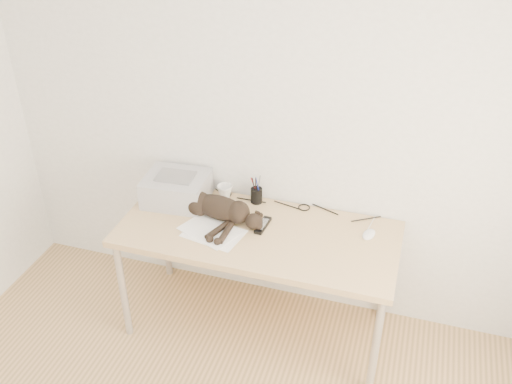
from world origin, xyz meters
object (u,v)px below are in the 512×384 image
(cat, at_px, (217,209))
(mouse, at_px, (369,233))
(desk, at_px, (262,241))
(mug, at_px, (225,192))
(printer, at_px, (176,189))
(pen_cup, at_px, (257,195))

(cat, height_order, mouse, cat)
(mouse, bearing_deg, cat, -159.21)
(desk, distance_m, mouse, 0.63)
(cat, bearing_deg, mug, 106.59)
(printer, distance_m, cat, 0.32)
(desk, height_order, printer, printer)
(pen_cup, bearing_deg, desk, -64.74)
(printer, xyz_separation_m, mug, (0.27, 0.12, -0.04))
(cat, relative_size, pen_cup, 3.63)
(desk, bearing_deg, mouse, 6.08)
(printer, height_order, cat, printer)
(desk, height_order, mouse, mouse)
(printer, xyz_separation_m, mouse, (1.18, -0.01, -0.07))
(mug, relative_size, mouse, 0.85)
(printer, distance_m, mouse, 1.18)
(cat, distance_m, mug, 0.23)
(desk, relative_size, printer, 4.05)
(pen_cup, bearing_deg, cat, -126.66)
(pen_cup, distance_m, mouse, 0.72)
(mug, bearing_deg, desk, -32.98)
(mug, distance_m, mouse, 0.92)
(printer, bearing_deg, desk, -7.72)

